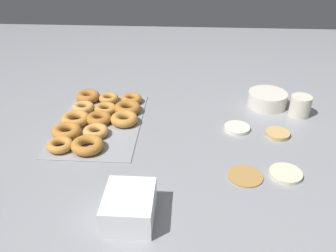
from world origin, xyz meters
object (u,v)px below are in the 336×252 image
container_stack (129,207)px  pancake_2 (245,175)px  paper_cup (300,106)px  pancake_3 (286,174)px  batter_bowl (267,99)px  pancake_0 (237,128)px  pancake_1 (278,134)px  donut_tray (97,119)px

container_stack → pancake_2: bearing=120.5°
paper_cup → pancake_3: bearing=-19.2°
pancake_3 → paper_cup: paper_cup is taller
pancake_2 → pancake_3: 0.12m
pancake_2 → batter_bowl: (-0.47, 0.14, 0.02)m
pancake_0 → container_stack: size_ratio=0.63×
pancake_3 → pancake_2: bearing=-83.0°
pancake_2 → paper_cup: (-0.40, 0.26, 0.04)m
pancake_0 → pancake_2: (0.27, -0.00, -0.00)m
batter_bowl → container_stack: (0.66, -0.46, 0.01)m
pancake_1 → container_stack: container_stack is taller
pancake_3 → donut_tray: 0.70m
paper_cup → donut_tray: bearing=-82.1°
pancake_0 → pancake_3: bearing=24.7°
donut_tray → container_stack: size_ratio=3.22×
pancake_0 → pancake_3: (0.26, 0.12, -0.00)m
donut_tray → batter_bowl: size_ratio=3.08×
pancake_2 → pancake_1: bearing=149.4°
pancake_2 → donut_tray: donut_tray is taller
pancake_2 → pancake_3: size_ratio=1.07×
pancake_3 → container_stack: container_stack is taller
batter_bowl → paper_cup: bearing=57.1°
pancake_2 → container_stack: (0.19, -0.32, 0.03)m
pancake_0 → pancake_3: size_ratio=0.94×
pancake_2 → container_stack: container_stack is taller
batter_bowl → paper_cup: 0.13m
batter_bowl → container_stack: size_ratio=1.05×
pancake_1 → donut_tray: size_ratio=0.18×
pancake_1 → pancake_3: 0.23m
pancake_2 → batter_bowl: bearing=163.1°
pancake_0 → batter_bowl: size_ratio=0.60×
pancake_1 → donut_tray: bearing=-94.3°
batter_bowl → pancake_2: bearing=-16.9°
container_stack → pancake_3: bearing=114.7°
pancake_1 → batter_bowl: batter_bowl is taller
pancake_2 → donut_tray: 0.59m
pancake_2 → paper_cup: 0.48m
pancake_1 → pancake_0: bearing=-102.5°
pancake_3 → donut_tray: bearing=-113.5°
donut_tray → paper_cup: paper_cup is taller
donut_tray → paper_cup: size_ratio=5.95×
donut_tray → batter_bowl: 0.68m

